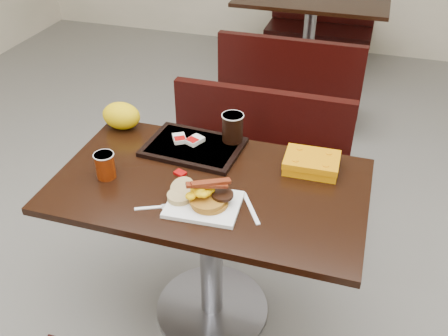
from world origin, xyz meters
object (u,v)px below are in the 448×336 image
(hashbrown_sleeve_left, at_px, (179,138))
(coffee_cup_far, at_px, (233,128))
(pancake_stack, at_px, (210,201))
(hashbrown_sleeve_right, at_px, (195,140))
(bench_far_n, at_px, (320,19))
(platter, at_px, (204,204))
(coffee_cup_near, at_px, (105,166))
(tray, at_px, (194,147))
(table_far, at_px, (308,43))
(fork, at_px, (148,208))
(paper_bag, at_px, (121,116))
(bench_far_s, at_px, (293,78))
(bench_near_n, at_px, (252,167))
(knife, at_px, (251,208))
(clamshell, at_px, (312,163))
(table_near, at_px, (211,253))

(hashbrown_sleeve_left, height_order, coffee_cup_far, coffee_cup_far)
(pancake_stack, xyz_separation_m, hashbrown_sleeve_right, (-0.19, 0.37, -0.00))
(bench_far_n, xyz_separation_m, platter, (0.03, -3.44, 0.40))
(coffee_cup_near, relative_size, tray, 0.26)
(coffee_cup_near, xyz_separation_m, coffee_cup_far, (0.40, 0.38, 0.03))
(table_far, bearing_deg, fork, -93.30)
(hashbrown_sleeve_left, bearing_deg, coffee_cup_near, -151.90)
(platter, bearing_deg, paper_bag, 138.02)
(bench_far_s, bearing_deg, bench_near_n, -90.00)
(platter, distance_m, hashbrown_sleeve_left, 0.44)
(platter, height_order, hashbrown_sleeve_left, hashbrown_sleeve_left)
(knife, bearing_deg, paper_bag, -150.24)
(bench_far_n, xyz_separation_m, clamshell, (0.36, -3.10, 0.42))
(pancake_stack, relative_size, coffee_cup_far, 1.12)
(bench_near_n, height_order, hashbrown_sleeve_right, hashbrown_sleeve_right)
(bench_near_n, distance_m, coffee_cup_near, 0.98)
(fork, bearing_deg, paper_bag, 100.20)
(bench_near_n, relative_size, paper_bag, 5.73)
(bench_far_s, height_order, platter, platter)
(table_near, bearing_deg, paper_bag, 150.86)
(table_far, height_order, coffee_cup_far, coffee_cup_far)
(table_near, height_order, coffee_cup_near, coffee_cup_near)
(coffee_cup_near, bearing_deg, paper_bag, 107.32)
(bench_far_n, bearing_deg, pancake_stack, -89.21)
(bench_near_n, xyz_separation_m, bench_far_n, (0.00, 2.60, 0.00))
(bench_far_n, relative_size, knife, 5.44)
(fork, xyz_separation_m, clamshell, (0.52, 0.42, 0.03))
(platter, bearing_deg, hashbrown_sleeve_right, 110.84)
(bench_far_n, xyz_separation_m, pancake_stack, (0.05, -3.44, 0.42))
(bench_far_n, height_order, pancake_stack, pancake_stack)
(clamshell, bearing_deg, paper_bag, 173.31)
(tray, bearing_deg, clamshell, 3.42)
(fork, bearing_deg, clamshell, 13.97)
(coffee_cup_near, bearing_deg, coffee_cup_far, 43.25)
(pancake_stack, xyz_separation_m, hashbrown_sleeve_left, (-0.26, 0.37, -0.00))
(hashbrown_sleeve_right, bearing_deg, hashbrown_sleeve_left, -151.68)
(table_far, xyz_separation_m, bench_far_s, (0.00, -0.70, -0.02))
(pancake_stack, xyz_separation_m, tray, (-0.19, 0.35, -0.02))
(bench_near_n, xyz_separation_m, coffee_cup_near, (-0.40, -0.78, 0.44))
(knife, bearing_deg, tray, -164.55)
(table_near, xyz_separation_m, bench_near_n, (0.00, 0.70, -0.02))
(fork, height_order, hashbrown_sleeve_left, hashbrown_sleeve_left)
(table_far, distance_m, knife, 2.74)
(platter, xyz_separation_m, hashbrown_sleeve_right, (-0.17, 0.38, 0.02))
(bench_far_s, relative_size, coffee_cup_far, 8.19)
(pancake_stack, height_order, tray, pancake_stack)
(pancake_stack, height_order, hashbrown_sleeve_right, pancake_stack)
(bench_far_s, relative_size, pancake_stack, 7.33)
(hashbrown_sleeve_right, bearing_deg, bench_near_n, 97.40)
(table_far, distance_m, clamshell, 2.46)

